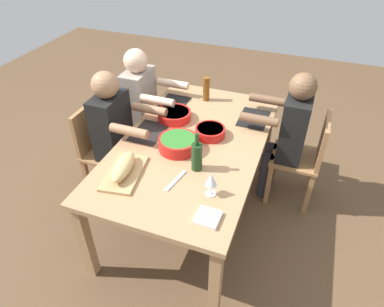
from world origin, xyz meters
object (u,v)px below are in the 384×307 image
serving_bowl_pasta (174,115)px  bread_loaf (123,167)px  serving_bowl_greens (178,143)px  wine_glass (211,180)px  chair_near_right (306,155)px  napkin_stack (208,218)px  wine_bottle (197,156)px  serving_bowl_salad (210,131)px  diner_far_center (117,130)px  chair_far_right (129,118)px  diner_near_right (288,130)px  dining_table (192,150)px  diner_far_right (144,102)px  beer_bottle (206,89)px  chair_far_center (101,146)px  cutting_board (124,173)px

serving_bowl_pasta → bread_loaf: size_ratio=0.86×
serving_bowl_greens → wine_glass: bearing=-135.1°
chair_near_right → napkin_stack: chair_near_right is taller
chair_near_right → wine_bottle: wine_bottle is taller
serving_bowl_salad → napkin_stack: size_ratio=1.67×
diner_far_center → chair_far_right: diner_far_center is taller
diner_near_right → dining_table: bearing=126.8°
dining_table → diner_far_right: bearing=53.2°
dining_table → bread_loaf: bearing=149.7°
diner_far_center → diner_far_right: (0.50, 0.00, 0.00)m
wine_bottle → wine_glass: wine_bottle is taller
chair_far_right → beer_bottle: (0.17, -0.74, 0.37)m
serving_bowl_salad → serving_bowl_pasta: (0.13, 0.36, 0.00)m
dining_table → serving_bowl_salad: size_ratio=7.71×
chair_far_center → serving_bowl_pasta: size_ratio=3.07×
diner_near_right → beer_bottle: 0.81m
chair_near_right → wine_glass: wine_glass is taller
diner_far_right → serving_bowl_greens: 0.86m
serving_bowl_greens → serving_bowl_pasta: serving_bowl_greens is taller
serving_bowl_pasta → wine_bottle: wine_bottle is taller
cutting_board → dining_table: bearing=-30.3°
diner_near_right → diner_far_right: (0.00, 1.33, 0.00)m
dining_table → serving_bowl_greens: size_ratio=6.20×
napkin_stack → chair_near_right: bearing=-22.4°
dining_table → diner_near_right: bearing=-53.2°
wine_glass → bread_loaf: bearing=91.9°
chair_far_right → bread_loaf: (-1.01, -0.55, 0.32)m
serving_bowl_pasta → napkin_stack: size_ratio=1.97×
chair_far_center → serving_bowl_greens: (-0.12, -0.78, 0.31)m
chair_far_center → wine_glass: (-0.49, -1.15, 0.37)m
diner_far_center → serving_bowl_pasta: diner_far_center is taller
diner_far_right → serving_bowl_pasta: 0.48m
diner_near_right → serving_bowl_salad: 0.68m
diner_near_right → wine_bottle: (-0.78, 0.52, 0.15)m
serving_bowl_pasta → wine_bottle: size_ratio=0.95×
dining_table → chair_near_right: (0.50, -0.85, -0.18)m
wine_bottle → beer_bottle: (0.95, 0.25, 0.00)m
chair_far_center → bread_loaf: same height
diner_near_right → bread_loaf: diner_near_right is taller
wine_bottle → serving_bowl_salad: bearing=5.3°
chair_near_right → bread_loaf: same height
diner_far_right → serving_bowl_greens: diner_far_right is taller
diner_far_right → chair_far_right: bearing=90.0°
serving_bowl_pasta → bread_loaf: 0.77m
bread_loaf → napkin_stack: bread_loaf is taller
beer_bottle → napkin_stack: 1.44m
serving_bowl_salad → wine_glass: (-0.62, -0.21, 0.07)m
diner_far_right → napkin_stack: (-1.19, -1.02, 0.05)m
dining_table → diner_near_right: (0.50, -0.66, 0.03)m
napkin_stack → diner_far_right: bearing=40.6°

